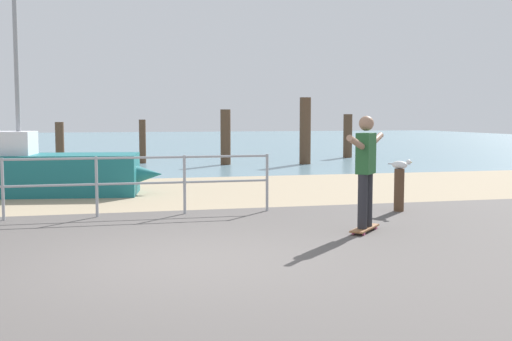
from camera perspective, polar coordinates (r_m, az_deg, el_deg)
name	(u,v)px	position (r m, az deg, el deg)	size (l,w,h in m)	color
ground_plane	(184,286)	(6.59, -6.55, -10.33)	(24.00, 10.00, 0.04)	#514C49
beach_strip	(140,193)	(14.43, -10.47, -2.00)	(24.00, 6.00, 0.04)	tan
sea_surface	(116,142)	(42.35, -12.56, 2.52)	(72.00, 50.00, 0.04)	slate
railing_fence	(2,180)	(11.08, -22.00, -0.78)	(9.00, 0.05, 1.05)	#9EA0A5
sailboat	(42,172)	(14.39, -18.84, -0.13)	(5.05, 2.00, 4.48)	#19666B
skateboard	(365,228)	(9.50, 9.83, -5.19)	(0.68, 0.73, 0.08)	brown
skateboarder	(366,165)	(9.38, 9.91, 0.52)	(1.03, 1.13, 1.65)	#26262B
bollard_short	(399,191)	(11.59, 12.84, -1.79)	(0.18, 0.18, 0.79)	#513826
seagull	(400,165)	(11.54, 12.95, 0.53)	(0.28, 0.45, 0.18)	white
groyne_post_2	(60,145)	(22.16, -17.35, 2.25)	(0.29, 0.29, 1.52)	#513826
groyne_post_3	(143,142)	(23.08, -10.24, 2.58)	(0.24, 0.24, 1.60)	#513826
groyne_post_4	(226,137)	(22.12, -2.78, 3.02)	(0.36, 0.36, 1.95)	#513826
groyne_post_5	(305,131)	(22.42, 4.48, 3.58)	(0.40, 0.40, 2.38)	#513826
groyne_post_6	(348,136)	(26.16, 8.31, 3.11)	(0.36, 0.36, 1.80)	#513826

